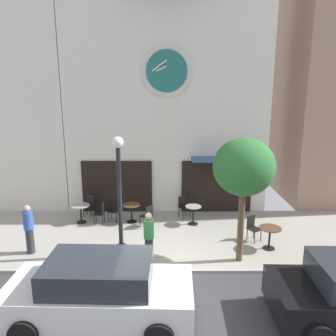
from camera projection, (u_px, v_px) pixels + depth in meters
ground_plane at (164, 282)px, 9.40m from camera, size 24.38×11.20×0.13m
clock_building at (168, 70)px, 14.70m from camera, size 8.77×3.99×11.89m
neighbor_building_left at (8, 45)px, 15.47m from camera, size 6.28×4.72×14.72m
street_lamp at (121, 197)px, 10.42m from camera, size 0.36×0.36×3.93m
street_tree at (246, 168)px, 9.84m from camera, size 1.86×1.68×3.95m
cafe_table_center_left at (82, 210)px, 13.43m from camera, size 0.75×0.75×0.75m
cafe_table_center at (133, 209)px, 13.45m from camera, size 0.75×0.75×0.77m
cafe_table_center_right at (195, 212)px, 13.25m from camera, size 0.64×0.64×0.77m
cafe_table_leftmost at (271, 234)px, 11.17m from camera, size 0.76×0.76×0.77m
cafe_chair_near_tree at (185, 205)px, 14.02m from camera, size 0.55×0.55×0.90m
cafe_chair_right_end at (254, 226)px, 11.83m from camera, size 0.56×0.56×0.90m
cafe_chair_by_entrance at (102, 212)px, 13.26m from camera, size 0.41×0.41×0.90m
cafe_chair_facing_street at (149, 214)px, 12.97m from camera, size 0.56×0.56×0.90m
cafe_chair_near_lamp at (113, 209)px, 13.57m from camera, size 0.48×0.48×0.90m
cafe_chair_facing_wall at (91, 203)px, 14.25m from camera, size 0.48×0.48×0.90m
pedestrian_blue at (31, 228)px, 10.85m from camera, size 0.35×0.35×1.67m
pedestrian_green at (150, 237)px, 10.18m from camera, size 0.45×0.45×1.67m
parked_car_white at (101, 291)px, 7.65m from camera, size 4.35×2.11×1.55m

